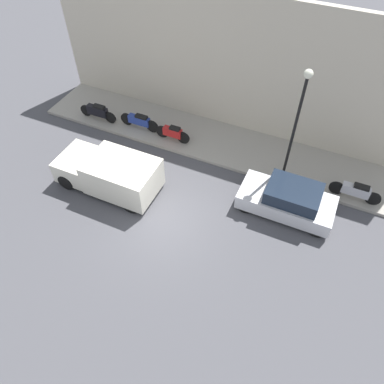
{
  "coord_description": "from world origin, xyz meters",
  "views": [
    {
      "loc": [
        -8.15,
        -4.99,
        12.11
      ],
      "look_at": [
        1.33,
        -0.69,
        0.6
      ],
      "focal_mm": 35.0,
      "sensor_mm": 36.0,
      "label": 1
    }
  ],
  "objects_px": {
    "parked_car": "(288,200)",
    "scooter_silver": "(356,191)",
    "motorcycle_black": "(98,112)",
    "delivery_van": "(109,173)",
    "motorcycle_blue": "(139,121)",
    "streetlamp": "(299,113)",
    "motorcycle_red": "(173,133)"
  },
  "relations": [
    {
      "from": "parked_car",
      "to": "scooter_silver",
      "type": "bearing_deg",
      "value": -55.28
    },
    {
      "from": "motorcycle_black",
      "to": "delivery_van",
      "type": "bearing_deg",
      "value": -139.8
    },
    {
      "from": "motorcycle_black",
      "to": "motorcycle_blue",
      "type": "bearing_deg",
      "value": -84.43
    },
    {
      "from": "motorcycle_blue",
      "to": "motorcycle_black",
      "type": "xyz_separation_m",
      "value": [
        -0.23,
        2.33,
        0.02
      ]
    },
    {
      "from": "streetlamp",
      "to": "motorcycle_black",
      "type": "bearing_deg",
      "value": 89.12
    },
    {
      "from": "delivery_van",
      "to": "motorcycle_black",
      "type": "distance_m",
      "value": 4.86
    },
    {
      "from": "parked_car",
      "to": "motorcycle_red",
      "type": "distance_m",
      "value": 6.52
    },
    {
      "from": "motorcycle_red",
      "to": "motorcycle_black",
      "type": "relative_size",
      "value": 0.84
    },
    {
      "from": "scooter_silver",
      "to": "motorcycle_black",
      "type": "distance_m",
      "value": 12.93
    },
    {
      "from": "delivery_van",
      "to": "scooter_silver",
      "type": "height_order",
      "value": "delivery_van"
    },
    {
      "from": "parked_car",
      "to": "streetlamp",
      "type": "height_order",
      "value": "streetlamp"
    },
    {
      "from": "parked_car",
      "to": "motorcycle_blue",
      "type": "relative_size",
      "value": 1.8
    },
    {
      "from": "motorcycle_red",
      "to": "streetlamp",
      "type": "relative_size",
      "value": 0.34
    },
    {
      "from": "scooter_silver",
      "to": "parked_car",
      "type": "bearing_deg",
      "value": 124.72
    },
    {
      "from": "streetlamp",
      "to": "motorcycle_blue",
      "type": "bearing_deg",
      "value": 87.12
    },
    {
      "from": "motorcycle_black",
      "to": "streetlamp",
      "type": "xyz_separation_m",
      "value": [
        -0.15,
        -9.86,
        2.98
      ]
    },
    {
      "from": "scooter_silver",
      "to": "motorcycle_blue",
      "type": "height_order",
      "value": "scooter_silver"
    },
    {
      "from": "motorcycle_black",
      "to": "streetlamp",
      "type": "bearing_deg",
      "value": -90.88
    },
    {
      "from": "motorcycle_blue",
      "to": "motorcycle_black",
      "type": "bearing_deg",
      "value": 95.57
    },
    {
      "from": "motorcycle_blue",
      "to": "scooter_silver",
      "type": "bearing_deg",
      "value": -92.29
    },
    {
      "from": "delivery_van",
      "to": "motorcycle_black",
      "type": "relative_size",
      "value": 2.1
    },
    {
      "from": "delivery_van",
      "to": "motorcycle_black",
      "type": "xyz_separation_m",
      "value": [
        3.71,
        3.14,
        -0.22
      ]
    },
    {
      "from": "motorcycle_red",
      "to": "scooter_silver",
      "type": "height_order",
      "value": "scooter_silver"
    },
    {
      "from": "motorcycle_blue",
      "to": "streetlamp",
      "type": "height_order",
      "value": "streetlamp"
    },
    {
      "from": "parked_car",
      "to": "delivery_van",
      "type": "xyz_separation_m",
      "value": [
        -1.82,
        7.35,
        0.18
      ]
    },
    {
      "from": "delivery_van",
      "to": "streetlamp",
      "type": "distance_m",
      "value": 8.1
    },
    {
      "from": "scooter_silver",
      "to": "delivery_van",
      "type": "bearing_deg",
      "value": 109.74
    },
    {
      "from": "delivery_van",
      "to": "scooter_silver",
      "type": "bearing_deg",
      "value": -70.26
    },
    {
      "from": "motorcycle_red",
      "to": "motorcycle_blue",
      "type": "height_order",
      "value": "motorcycle_blue"
    },
    {
      "from": "parked_car",
      "to": "scooter_silver",
      "type": "relative_size",
      "value": 1.81
    },
    {
      "from": "parked_car",
      "to": "delivery_van",
      "type": "relative_size",
      "value": 0.86
    },
    {
      "from": "parked_car",
      "to": "motorcycle_blue",
      "type": "xyz_separation_m",
      "value": [
        2.12,
        8.15,
        -0.06
      ]
    }
  ]
}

